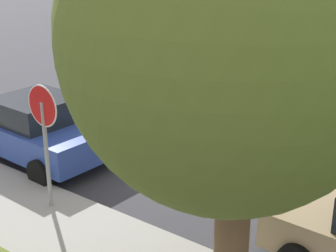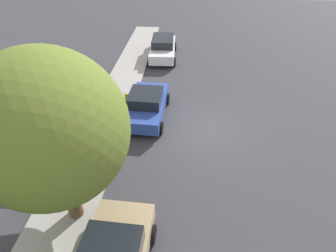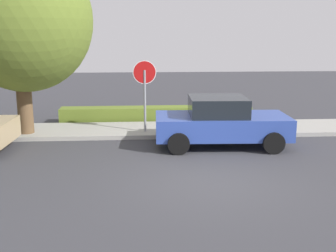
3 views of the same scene
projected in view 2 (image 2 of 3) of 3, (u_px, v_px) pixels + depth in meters
name	position (u px, v px, depth m)	size (l,w,h in m)	color
ground_plane	(205.00, 129.00, 13.52)	(60.00, 60.00, 0.00)	#38383D
sidewalk_curb	(105.00, 123.00, 13.81)	(32.00, 2.29, 0.14)	#9E9B93
stop_sign	(103.00, 112.00, 11.61)	(0.79, 0.08, 2.56)	gray
parked_car_blue	(146.00, 105.00, 13.94)	(4.14, 2.25, 1.54)	#2D479E
parked_car_white	(163.00, 47.00, 20.26)	(4.57, 2.19, 1.54)	white
street_tree_mid_block	(51.00, 130.00, 7.29)	(4.41, 4.41, 6.18)	brown
fire_hydrant	(127.00, 98.00, 15.19)	(0.30, 0.22, 0.72)	gold
front_yard_hedge	(65.00, 129.00, 13.03)	(7.53, 0.80, 0.60)	olive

